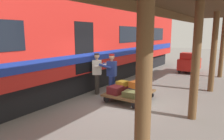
% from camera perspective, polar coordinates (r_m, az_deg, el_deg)
% --- Properties ---
extents(ground_plane, '(60.00, 60.00, 0.00)m').
position_cam_1_polar(ground_plane, '(7.50, 3.73, -9.42)').
color(ground_plane, slate).
extents(platform_canopy, '(3.20, 14.89, 3.56)m').
position_cam_1_polar(platform_canopy, '(6.32, 22.75, 16.36)').
color(platform_canopy, brown).
rests_on(platform_canopy, ground_plane).
extents(train_car, '(3.02, 21.63, 4.00)m').
position_cam_1_polar(train_car, '(9.21, -14.73, 7.04)').
color(train_car, '#B21E19').
rests_on(train_car, ground_plane).
extents(luggage_cart, '(1.44, 1.76, 0.32)m').
position_cam_1_polar(luggage_cart, '(7.86, 4.89, -6.41)').
color(luggage_cart, brown).
rests_on(luggage_cart, ground_plane).
extents(suitcase_navy_fabric, '(0.44, 0.59, 0.22)m').
position_cam_1_polar(suitcase_navy_fabric, '(7.67, 7.05, -5.64)').
color(suitcase_navy_fabric, navy).
rests_on(suitcase_navy_fabric, luggage_cart).
extents(suitcase_olive_duffel, '(0.51, 0.52, 0.20)m').
position_cam_1_polar(suitcase_olive_duffel, '(7.26, 5.33, -6.62)').
color(suitcase_olive_duffel, brown).
rests_on(suitcase_olive_duffel, luggage_cart).
extents(suitcase_gray_aluminum, '(0.54, 0.55, 0.17)m').
position_cam_1_polar(suitcase_gray_aluminum, '(8.38, 4.54, -4.43)').
color(suitcase_gray_aluminum, '#9EA0A5').
rests_on(suitcase_gray_aluminum, luggage_cart).
extents(suitcase_maroon_trunk, '(0.50, 0.53, 0.28)m').
position_cam_1_polar(suitcase_maroon_trunk, '(7.57, 0.97, -5.59)').
color(suitcase_maroon_trunk, maroon).
rests_on(suitcase_maroon_trunk, luggage_cart).
extents(suitcase_burgundy_valise, '(0.45, 0.55, 0.19)m').
position_cam_1_polar(suitcase_burgundy_valise, '(7.97, 2.85, -5.07)').
color(suitcase_burgundy_valise, maroon).
rests_on(suitcase_burgundy_valise, luggage_cart).
extents(suitcase_brown_leather, '(0.55, 0.65, 0.24)m').
position_cam_1_polar(suitcase_brown_leather, '(8.09, 8.59, -4.78)').
color(suitcase_brown_leather, brown).
rests_on(suitcase_brown_leather, luggage_cart).
extents(suitcase_red_plastic, '(0.48, 0.52, 0.24)m').
position_cam_1_polar(suitcase_red_plastic, '(8.04, 8.92, -3.12)').
color(suitcase_red_plastic, '#AD231E').
rests_on(suitcase_red_plastic, suitcase_brown_leather).
extents(suitcase_yellow_case, '(0.39, 0.41, 0.20)m').
position_cam_1_polar(suitcase_yellow_case, '(7.88, 2.88, -3.79)').
color(suitcase_yellow_case, gold).
rests_on(suitcase_yellow_case, suitcase_burgundy_valise).
extents(suitcase_tan_vintage, '(0.42, 0.59, 0.15)m').
position_cam_1_polar(suitcase_tan_vintage, '(8.00, 8.66, -1.74)').
color(suitcase_tan_vintage, tan).
rests_on(suitcase_tan_vintage, suitcase_red_plastic).
extents(suitcase_orange_carryall, '(0.45, 0.61, 0.24)m').
position_cam_1_polar(suitcase_orange_carryall, '(7.63, 6.85, -3.94)').
color(suitcase_orange_carryall, '#CC6B23').
rests_on(suitcase_orange_carryall, suitcase_navy_fabric).
extents(porter_in_overalls, '(0.71, 0.49, 1.70)m').
position_cam_1_polar(porter_in_overalls, '(8.22, -0.20, -0.95)').
color(porter_in_overalls, navy).
rests_on(porter_in_overalls, ground_plane).
extents(porter_by_door, '(0.74, 0.62, 1.70)m').
position_cam_1_polar(porter_by_door, '(8.52, -4.08, -0.57)').
color(porter_by_door, '#332D28').
rests_on(porter_by_door, ground_plane).
extents(baggage_tug, '(1.13, 1.72, 1.30)m').
position_cam_1_polar(baggage_tug, '(14.09, 20.69, 1.84)').
color(baggage_tug, '#B21E19').
rests_on(baggage_tug, ground_plane).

